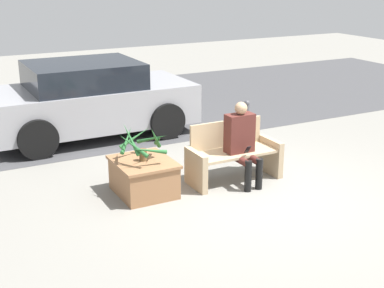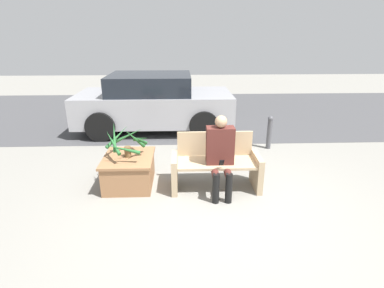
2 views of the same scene
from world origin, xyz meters
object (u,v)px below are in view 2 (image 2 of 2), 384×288
(person_seated, at_px, (220,152))
(bench, at_px, (216,164))
(planter_box, at_px, (129,170))
(parked_car, at_px, (154,102))
(potted_plant, at_px, (127,141))
(bollard_post, at_px, (269,132))

(person_seated, bearing_deg, bench, 105.62)
(person_seated, height_order, planter_box, person_seated)
(person_seated, xyz_separation_m, parked_car, (-1.28, 3.39, 0.03))
(bench, xyz_separation_m, parked_car, (-1.24, 3.22, 0.31))
(bench, relative_size, potted_plant, 1.94)
(planter_box, bearing_deg, person_seated, -11.47)
(bench, distance_m, parked_car, 3.46)
(planter_box, distance_m, potted_plant, 0.50)
(person_seated, distance_m, potted_plant, 1.49)
(planter_box, distance_m, bollard_post, 3.19)
(bench, xyz_separation_m, bollard_post, (1.36, 1.70, -0.02))
(person_seated, relative_size, potted_plant, 1.70)
(potted_plant, bearing_deg, bollard_post, 29.77)
(planter_box, bearing_deg, bollard_post, 29.67)
(potted_plant, relative_size, parked_car, 0.19)
(potted_plant, xyz_separation_m, bollard_post, (2.77, 1.59, -0.39))
(parked_car, distance_m, bollard_post, 3.02)
(person_seated, bearing_deg, potted_plant, 168.83)
(bench, bearing_deg, bollard_post, 51.39)
(potted_plant, bearing_deg, person_seated, -11.17)
(person_seated, bearing_deg, parked_car, 110.72)
(person_seated, distance_m, bollard_post, 2.31)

